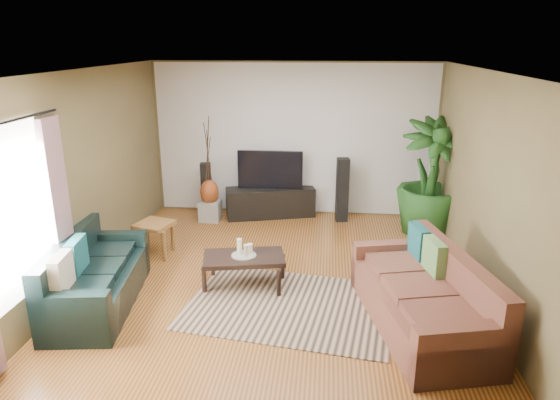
# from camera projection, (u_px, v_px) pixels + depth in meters

# --- Properties ---
(floor) EXTENTS (5.50, 5.50, 0.00)m
(floor) POSITION_uv_depth(u_px,v_px,m) (279.00, 280.00, 6.63)
(floor) COLOR #9A6128
(floor) RESTS_ON ground
(ceiling) EXTENTS (5.50, 5.50, 0.00)m
(ceiling) POSITION_uv_depth(u_px,v_px,m) (278.00, 70.00, 5.80)
(ceiling) COLOR white
(ceiling) RESTS_ON ground
(wall_back) EXTENTS (5.00, 0.00, 5.00)m
(wall_back) POSITION_uv_depth(u_px,v_px,m) (294.00, 140.00, 8.82)
(wall_back) COLOR brown
(wall_back) RESTS_ON ground
(wall_front) EXTENTS (5.00, 0.00, 5.00)m
(wall_front) POSITION_uv_depth(u_px,v_px,m) (240.00, 285.00, 3.61)
(wall_front) COLOR brown
(wall_front) RESTS_ON ground
(wall_left) EXTENTS (0.00, 5.50, 5.50)m
(wall_left) POSITION_uv_depth(u_px,v_px,m) (86.00, 177.00, 6.45)
(wall_left) COLOR brown
(wall_left) RESTS_ON ground
(wall_right) EXTENTS (0.00, 5.50, 5.50)m
(wall_right) POSITION_uv_depth(u_px,v_px,m) (485.00, 188.00, 5.98)
(wall_right) COLOR brown
(wall_right) RESTS_ON ground
(backwall_panel) EXTENTS (4.90, 0.00, 4.90)m
(backwall_panel) POSITION_uv_depth(u_px,v_px,m) (294.00, 140.00, 8.81)
(backwall_panel) COLOR white
(backwall_panel) RESTS_ON ground
(window_pane) EXTENTS (0.00, 1.80, 1.80)m
(window_pane) POSITION_uv_depth(u_px,v_px,m) (12.00, 214.00, 4.91)
(window_pane) COLOR white
(window_pane) RESTS_ON ground
(curtain_far) EXTENTS (0.08, 0.35, 2.20)m
(curtain_far) POSITION_uv_depth(u_px,v_px,m) (60.00, 213.00, 5.70)
(curtain_far) COLOR gray
(curtain_far) RESTS_ON ground
(curtain_rod) EXTENTS (0.03, 1.90, 0.03)m
(curtain_rod) POSITION_uv_depth(u_px,v_px,m) (1.00, 123.00, 4.63)
(curtain_rod) COLOR black
(curtain_rod) RESTS_ON ground
(sofa_left) EXTENTS (1.03, 1.94, 0.85)m
(sofa_left) POSITION_uv_depth(u_px,v_px,m) (97.00, 272.00, 5.88)
(sofa_left) COLOR black
(sofa_left) RESTS_ON floor
(sofa_right) EXTENTS (1.42, 2.30, 0.85)m
(sofa_right) POSITION_uv_depth(u_px,v_px,m) (421.00, 291.00, 5.44)
(sofa_right) COLOR brown
(sofa_right) RESTS_ON floor
(area_rug) EXTENTS (2.64, 2.05, 0.01)m
(area_rug) POSITION_uv_depth(u_px,v_px,m) (290.00, 305.00, 5.98)
(area_rug) COLOR tan
(area_rug) RESTS_ON floor
(coffee_table) EXTENTS (1.11, 0.74, 0.42)m
(coffee_table) POSITION_uv_depth(u_px,v_px,m) (244.00, 271.00, 6.41)
(coffee_table) COLOR black
(coffee_table) RESTS_ON floor
(candle_tray) EXTENTS (0.32, 0.32, 0.01)m
(candle_tray) POSITION_uv_depth(u_px,v_px,m) (244.00, 255.00, 6.35)
(candle_tray) COLOR gray
(candle_tray) RESTS_ON coffee_table
(candle_tall) EXTENTS (0.07, 0.07, 0.20)m
(candle_tall) POSITION_uv_depth(u_px,v_px,m) (239.00, 246.00, 6.35)
(candle_tall) COLOR white
(candle_tall) RESTS_ON candle_tray
(candle_mid) EXTENTS (0.07, 0.07, 0.16)m
(candle_mid) POSITION_uv_depth(u_px,v_px,m) (246.00, 251.00, 6.28)
(candle_mid) COLOR beige
(candle_mid) RESTS_ON candle_tray
(candle_short) EXTENTS (0.07, 0.07, 0.13)m
(candle_short) POSITION_uv_depth(u_px,v_px,m) (250.00, 248.00, 6.37)
(candle_short) COLOR white
(candle_short) RESTS_ON candle_tray
(tv_stand) EXTENTS (1.63, 0.86, 0.52)m
(tv_stand) POSITION_uv_depth(u_px,v_px,m) (270.00, 202.00, 8.95)
(tv_stand) COLOR black
(tv_stand) RESTS_ON floor
(television) EXTENTS (1.15, 0.06, 0.68)m
(television) POSITION_uv_depth(u_px,v_px,m) (270.00, 170.00, 8.77)
(television) COLOR black
(television) RESTS_ON tv_stand
(speaker_left) EXTENTS (0.20, 0.22, 0.97)m
(speaker_left) POSITION_uv_depth(u_px,v_px,m) (206.00, 190.00, 8.89)
(speaker_left) COLOR black
(speaker_left) RESTS_ON floor
(speaker_right) EXTENTS (0.23, 0.25, 1.12)m
(speaker_right) POSITION_uv_depth(u_px,v_px,m) (342.00, 190.00, 8.64)
(speaker_right) COLOR black
(speaker_right) RESTS_ON floor
(potted_plant) EXTENTS (1.21, 1.21, 1.89)m
(potted_plant) POSITION_uv_depth(u_px,v_px,m) (431.00, 178.00, 7.94)
(potted_plant) COLOR #1B4416
(potted_plant) RESTS_ON floor
(plant_pot) EXTENTS (0.35, 0.35, 0.27)m
(plant_pot) POSITION_uv_depth(u_px,v_px,m) (426.00, 225.00, 8.19)
(plant_pot) COLOR black
(plant_pot) RESTS_ON floor
(pedestal) EXTENTS (0.36, 0.36, 0.35)m
(pedestal) POSITION_uv_depth(u_px,v_px,m) (210.00, 211.00, 8.76)
(pedestal) COLOR #989895
(pedestal) RESTS_ON floor
(vase) EXTENTS (0.32, 0.32, 0.45)m
(vase) POSITION_uv_depth(u_px,v_px,m) (209.00, 192.00, 8.66)
(vase) COLOR brown
(vase) RESTS_ON pedestal
(side_table) EXTENTS (0.60, 0.60, 0.50)m
(side_table) POSITION_uv_depth(u_px,v_px,m) (155.00, 239.00, 7.33)
(side_table) COLOR olive
(side_table) RESTS_ON floor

